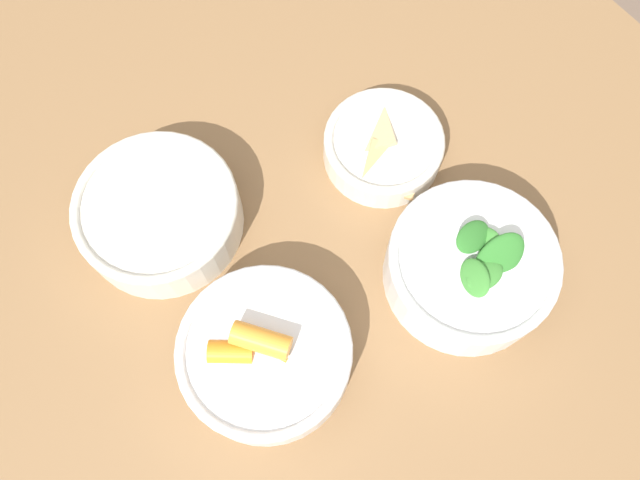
{
  "coord_description": "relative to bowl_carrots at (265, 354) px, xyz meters",
  "views": [
    {
      "loc": [
        -0.14,
        0.1,
        1.32
      ],
      "look_at": [
        0.03,
        -0.04,
        0.75
      ],
      "focal_mm": 35.0,
      "sensor_mm": 36.0,
      "label": 1
    }
  ],
  "objects": [
    {
      "name": "dining_table",
      "position": [
        0.03,
        -0.07,
        -0.13
      ],
      "size": [
        1.15,
        1.03,
        0.72
      ],
      "color": "olive",
      "rests_on": "ground_plane"
    },
    {
      "name": "bowl_cookies",
      "position": [
        0.11,
        -0.23,
        -0.01
      ],
      "size": [
        0.13,
        0.13,
        0.04
      ],
      "color": "silver",
      "rests_on": "dining_table"
    },
    {
      "name": "bowl_carrots",
      "position": [
        0.0,
        0.0,
        0.0
      ],
      "size": [
        0.16,
        0.16,
        0.07
      ],
      "color": "white",
      "rests_on": "dining_table"
    },
    {
      "name": "bowl_beans_hotdog",
      "position": [
        0.18,
        0.0,
        -0.0
      ],
      "size": [
        0.16,
        0.16,
        0.05
      ],
      "color": "silver",
      "rests_on": "dining_table"
    },
    {
      "name": "ground_plane",
      "position": [
        0.03,
        -0.07,
        -0.75
      ],
      "size": [
        10.0,
        10.0,
        0.0
      ],
      "primitive_type": "plane",
      "color": "brown"
    },
    {
      "name": "bowl_greens",
      "position": [
        -0.05,
        -0.21,
        0.0
      ],
      "size": [
        0.16,
        0.16,
        0.08
      ],
      "color": "white",
      "rests_on": "dining_table"
    }
  ]
}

